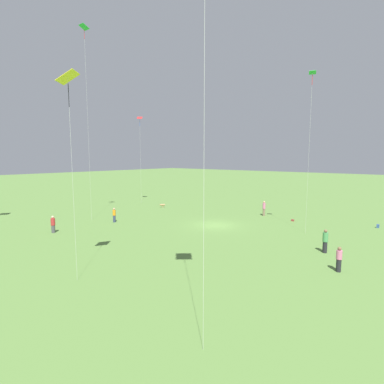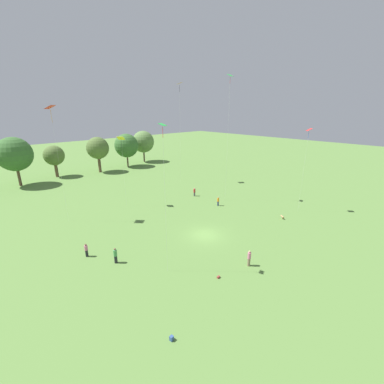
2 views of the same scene
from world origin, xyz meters
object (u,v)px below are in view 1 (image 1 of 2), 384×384
Objects in this scene: person_1 at (53,224)px; picnic_bag_0 at (293,220)px; kite_3 at (68,83)px; person_2 at (339,259)px; kite_1 at (312,88)px; kite_0 at (140,123)px; person_3 at (114,215)px; person_0 at (325,241)px; kite_5 at (85,41)px; picnic_bag_1 at (378,226)px; person_4 at (264,208)px; dog_0 at (162,205)px.

person_1 is 25.89m from picnic_bag_0.
picnic_bag_0 is at bearing 176.79° from kite_3.
kite_1 reaches higher than person_2.
kite_1 reaches higher than picnic_bag_0.
kite_1 is at bearing -0.95° from kite_0.
person_3 is 0.14× the size of kite_3.
person_0 is 1.09× the size of person_1.
person_2 is 0.08× the size of kite_5.
picnic_bag_1 is at bearing -163.24° from picnic_bag_0.
person_1 is 0.90× the size of person_4.
person_3 is 18.39m from person_4.
person_3 is (21.76, 3.83, -0.08)m from person_0.
person_2 is 15.71m from picnic_bag_1.
picnic_bag_0 is at bearing -138.81° from dog_0.
person_3 reaches higher than picnic_bag_0.
person_1 is 0.12× the size of kite_0.
kite_0 is at bearing 76.84° from person_4.
person_3 is at bearing 46.06° from person_2.
picnic_bag_1 is (-8.16, -2.46, 0.08)m from picnic_bag_0.
dog_0 is (21.52, -1.68, -13.38)m from kite_1.
dog_0 is at bearing 24.04° from person_2.
person_4 is 12.34m from picnic_bag_1.
person_2 is at bearing -155.56° from person_3.
dog_0 is at bearing 0.31° from kite_0.
person_4 is 5.75× the size of picnic_bag_0.
person_3 is at bearing -120.40° from kite_5.
kite_1 is at bearing -49.17° from person_0.
person_2 is 1.01× the size of person_3.
kite_1 is 14.69m from picnic_bag_0.
kite_0 is (7.36, -17.64, 11.84)m from person_1.
person_4 is (10.34, -10.58, 0.02)m from person_0.
kite_5 reaches higher than person_1.
dog_0 is at bearing 20.10° from kite_1.
picnic_bag_1 is at bearing -44.81° from person_2.
kite_0 is 13.28m from dog_0.
person_1 is 1.02× the size of person_2.
person_4 is at bearing 7.45° from picnic_bag_1.
person_0 reaches higher than person_3.
picnic_bag_1 is at bearing -105.87° from person_4.
person_0 reaches higher than picnic_bag_0.
kite_3 reaches higher than picnic_bag_1.
kite_5 is (3.12, 0.96, 19.34)m from person_3.
person_1 is 1.02× the size of person_3.
kite_1 reaches higher than dog_0.
person_2 is 0.12× the size of kite_0.
picnic_bag_0 is at bearing -99.51° from kite_5.
person_0 reaches higher than picnic_bag_1.
picnic_bag_1 is (-24.28, -22.71, -0.65)m from person_1.
kite_0 reaches higher than person_4.
kite_3 is (-0.39, 25.66, 10.57)m from person_4.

